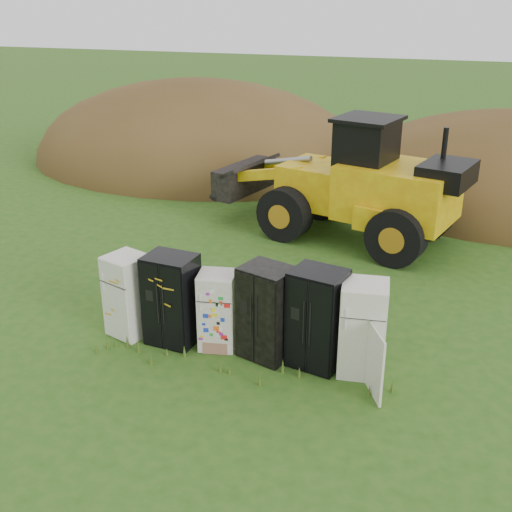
{
  "coord_description": "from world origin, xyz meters",
  "views": [
    {
      "loc": [
        3.64,
        -10.51,
        6.72
      ],
      "look_at": [
        -0.41,
        2.0,
        1.22
      ],
      "focal_mm": 45.0,
      "sensor_mm": 36.0,
      "label": 1
    }
  ],
  "objects_px": {
    "fridge_black_side": "(172,299)",
    "wheel_loader": "(336,176)",
    "fridge_leftmost": "(129,295)",
    "fridge_black_right": "(317,318)",
    "fridge_open_door": "(363,329)",
    "fridge_dark_mid": "(267,312)",
    "fridge_sticker": "(218,310)"
  },
  "relations": [
    {
      "from": "fridge_dark_mid",
      "to": "fridge_black_right",
      "type": "height_order",
      "value": "fridge_black_right"
    },
    {
      "from": "fridge_black_side",
      "to": "fridge_sticker",
      "type": "bearing_deg",
      "value": 10.61
    },
    {
      "from": "fridge_sticker",
      "to": "fridge_leftmost",
      "type": "bearing_deg",
      "value": 171.85
    },
    {
      "from": "fridge_black_side",
      "to": "wheel_loader",
      "type": "height_order",
      "value": "wheel_loader"
    },
    {
      "from": "fridge_sticker",
      "to": "wheel_loader",
      "type": "xyz_separation_m",
      "value": [
        0.91,
        7.05,
        0.97
      ]
    },
    {
      "from": "fridge_black_side",
      "to": "fridge_sticker",
      "type": "relative_size",
      "value": 1.17
    },
    {
      "from": "fridge_black_side",
      "to": "wheel_loader",
      "type": "relative_size",
      "value": 0.26
    },
    {
      "from": "wheel_loader",
      "to": "fridge_sticker",
      "type": "bearing_deg",
      "value": -82.01
    },
    {
      "from": "fridge_dark_mid",
      "to": "fridge_black_side",
      "type": "bearing_deg",
      "value": -159.76
    },
    {
      "from": "fridge_black_right",
      "to": "wheel_loader",
      "type": "xyz_separation_m",
      "value": [
        -1.11,
        7.08,
        0.8
      ]
    },
    {
      "from": "fridge_dark_mid",
      "to": "fridge_black_right",
      "type": "relative_size",
      "value": 0.97
    },
    {
      "from": "fridge_black_side",
      "to": "fridge_dark_mid",
      "type": "distance_m",
      "value": 1.99
    },
    {
      "from": "fridge_sticker",
      "to": "wheel_loader",
      "type": "height_order",
      "value": "wheel_loader"
    },
    {
      "from": "fridge_black_right",
      "to": "fridge_open_door",
      "type": "distance_m",
      "value": 0.87
    },
    {
      "from": "fridge_dark_mid",
      "to": "wheel_loader",
      "type": "height_order",
      "value": "wheel_loader"
    },
    {
      "from": "fridge_leftmost",
      "to": "fridge_black_right",
      "type": "distance_m",
      "value": 3.96
    },
    {
      "from": "fridge_black_side",
      "to": "fridge_dark_mid",
      "type": "relative_size",
      "value": 1.0
    },
    {
      "from": "fridge_leftmost",
      "to": "fridge_sticker",
      "type": "bearing_deg",
      "value": 20.78
    },
    {
      "from": "fridge_sticker",
      "to": "fridge_open_door",
      "type": "distance_m",
      "value": 2.9
    },
    {
      "from": "fridge_black_side",
      "to": "fridge_dark_mid",
      "type": "height_order",
      "value": "same"
    },
    {
      "from": "fridge_leftmost",
      "to": "fridge_black_side",
      "type": "relative_size",
      "value": 0.93
    },
    {
      "from": "fridge_leftmost",
      "to": "wheel_loader",
      "type": "relative_size",
      "value": 0.24
    },
    {
      "from": "fridge_dark_mid",
      "to": "fridge_black_right",
      "type": "bearing_deg",
      "value": 18.53
    },
    {
      "from": "fridge_sticker",
      "to": "wheel_loader",
      "type": "relative_size",
      "value": 0.22
    },
    {
      "from": "fridge_black_side",
      "to": "fridge_leftmost",
      "type": "bearing_deg",
      "value": -175.37
    },
    {
      "from": "fridge_sticker",
      "to": "fridge_open_door",
      "type": "relative_size",
      "value": 0.88
    },
    {
      "from": "fridge_black_side",
      "to": "wheel_loader",
      "type": "distance_m",
      "value": 7.42
    },
    {
      "from": "fridge_leftmost",
      "to": "wheel_loader",
      "type": "height_order",
      "value": "wheel_loader"
    },
    {
      "from": "fridge_leftmost",
      "to": "fridge_black_right",
      "type": "xyz_separation_m",
      "value": [
        3.96,
        0.04,
        0.1
      ]
    },
    {
      "from": "fridge_leftmost",
      "to": "fridge_black_right",
      "type": "height_order",
      "value": "fridge_black_right"
    },
    {
      "from": "fridge_black_side",
      "to": "fridge_black_right",
      "type": "bearing_deg",
      "value": 6.95
    },
    {
      "from": "fridge_leftmost",
      "to": "fridge_dark_mid",
      "type": "xyz_separation_m",
      "value": [
        2.98,
        0.04,
        0.07
      ]
    }
  ]
}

